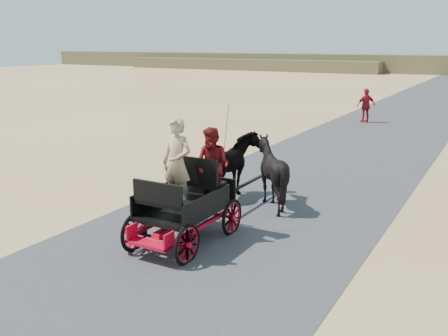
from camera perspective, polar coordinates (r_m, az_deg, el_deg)
The scene contains 9 objects.
ground at distance 11.75m, azimuth 2.83°, elevation -5.57°, with size 140.00×140.00×0.00m, color tan.
road at distance 11.75m, azimuth 2.83°, elevation -5.54°, with size 6.00×140.00×0.01m, color #38383A.
ridge_near at distance 76.43m, azimuth 2.52°, elevation 11.73°, with size 40.00×4.00×1.60m, color brown.
carriage at distance 10.25m, azimuth -4.47°, elevation -6.46°, with size 1.30×2.40×0.72m, color black, non-canonical shape.
horse_left at distance 12.83m, azimuth 0.97°, elevation 0.10°, with size 0.91×2.01×1.70m, color black.
horse_right at distance 12.35m, azimuth 5.44°, elevation -0.51°, with size 1.37×1.54×1.70m, color black.
driver_man at distance 10.03m, azimuth -5.39°, elevation 0.59°, with size 0.66×0.43×1.80m, color tan.
passenger_woman at distance 10.24m, azimuth -1.32°, elevation 0.28°, with size 0.77×0.60×1.58m, color #660C0F.
pedestrian at distance 26.53m, azimuth 15.92°, elevation 6.88°, with size 1.01×0.42×1.73m, color maroon.
Camera 1 is at (4.98, -9.89, 3.95)m, focal length 40.00 mm.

